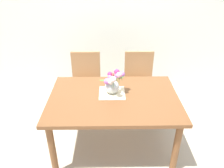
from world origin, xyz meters
TOP-DOWN VIEW (x-y plane):
  - ground_plane at (0.00, 0.00)m, footprint 12.00×12.00m
  - back_wall at (0.00, 1.60)m, footprint 7.00×0.10m
  - dining_table at (0.00, 0.00)m, footprint 1.42×0.97m
  - chair_left at (-0.39, 0.83)m, footprint 0.42×0.42m
  - chair_right at (0.39, 0.83)m, footprint 0.42×0.42m
  - placemat at (-0.02, 0.08)m, footprint 0.29×0.29m
  - flower_vase at (-0.01, 0.07)m, footprint 0.28×0.26m

SIDE VIEW (x-z plane):
  - ground_plane at x=0.00m, z-range 0.00..0.00m
  - chair_left at x=-0.39m, z-range 0.07..0.97m
  - chair_right at x=0.39m, z-range 0.07..0.97m
  - dining_table at x=0.00m, z-range 0.27..1.00m
  - placemat at x=-0.02m, z-range 0.73..0.73m
  - flower_vase at x=-0.01m, z-range 0.72..1.00m
  - back_wall at x=0.00m, z-range 0.00..2.80m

